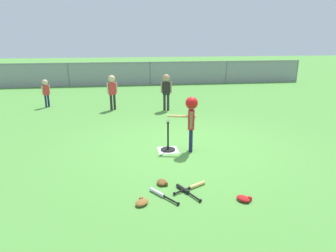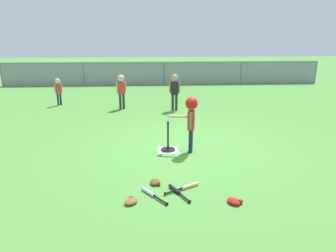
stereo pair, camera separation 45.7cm
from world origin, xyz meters
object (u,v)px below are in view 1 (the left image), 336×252
batter_child (191,113)px  fielder_deep_right (46,89)px  spare_bat_wood (194,186)px  fielder_deep_center (112,88)px  batting_tee (168,146)px  glove_tossed_aside (142,202)px  fielder_deep_left (166,87)px  spare_bat_black (185,190)px  glove_near_bats (162,182)px  baseball_on_tee (168,121)px  glove_by_plate (244,199)px  spare_bat_silver (160,194)px

batter_child → fielder_deep_right: bearing=130.1°
spare_bat_wood → fielder_deep_center: bearing=104.6°
batting_tee → glove_tossed_aside: bearing=-108.0°
batting_tee → fielder_deep_right: fielder_deep_right is taller
fielder_deep_left → spare_bat_black: size_ratio=2.17×
fielder_deep_right → glove_near_bats: bearing=-62.4°
spare_bat_wood → fielder_deep_left: bearing=87.0°
fielder_deep_left → spare_bat_black: bearing=-94.7°
fielder_deep_right → glove_tossed_aside: bearing=-67.0°
batting_tee → baseball_on_tee: size_ratio=8.57×
batter_child → spare_bat_wood: (-0.29, -1.63, -0.82)m
fielder_deep_left → glove_by_plate: size_ratio=4.43×
batting_tee → spare_bat_silver: batting_tee is taller
fielder_deep_center → glove_tossed_aside: 6.18m
fielder_deep_center → glove_by_plate: size_ratio=4.28×
spare_bat_wood → baseball_on_tee: bearing=96.0°
glove_near_bats → batter_child: bearing=61.1°
spare_bat_silver → glove_by_plate: bearing=-14.9°
spare_bat_wood → batting_tee: bearing=96.0°
baseball_on_tee → spare_bat_black: baseball_on_tee is taller
fielder_deep_right → glove_near_bats: size_ratio=4.26×
spare_bat_black → glove_near_bats: (-0.33, 0.32, 0.01)m
baseball_on_tee → fielder_deep_left: size_ratio=0.06×
baseball_on_tee → glove_by_plate: size_ratio=0.27×
batter_child → glove_near_bats: (-0.79, -1.43, -0.81)m
batting_tee → fielder_deep_center: (-1.30, 3.98, 0.65)m
fielder_deep_left → baseball_on_tee: bearing=-97.2°
fielder_deep_right → spare_bat_wood: 7.49m
batting_tee → fielder_deep_left: size_ratio=0.53×
spare_bat_wood → glove_by_plate: size_ratio=2.18×
baseball_on_tee → glove_near_bats: 1.70m
fielder_deep_right → spare_bat_black: fielder_deep_right is taller
spare_bat_black → glove_tossed_aside: (-0.70, -0.27, 0.01)m
glove_tossed_aside → fielder_deep_left: bearing=78.7°
fielder_deep_right → glove_by_plate: fielder_deep_right is taller
fielder_deep_right → glove_near_bats: fielder_deep_right is taller
fielder_deep_left → glove_tossed_aside: size_ratio=4.46×
glove_by_plate → spare_bat_wood: bearing=142.5°
fielder_deep_center → glove_by_plate: fielder_deep_center is taller
glove_near_bats → fielder_deep_right: bearing=117.6°
glove_by_plate → fielder_deep_right: bearing=122.5°
spare_bat_silver → fielder_deep_left: bearing=81.2°
spare_bat_black → glove_tossed_aside: glove_tossed_aside is taller
batter_child → fielder_deep_left: bearing=90.2°
fielder_deep_left → spare_bat_silver: (-0.86, -5.54, -0.74)m
baseball_on_tee → glove_tossed_aside: size_ratio=0.27×
spare_bat_silver → glove_by_plate: (1.23, -0.33, 0.01)m
batting_tee → spare_bat_silver: bearing=-101.8°
spare_bat_wood → fielder_deep_right: bearing=120.3°
batting_tee → glove_near_bats: size_ratio=2.80×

